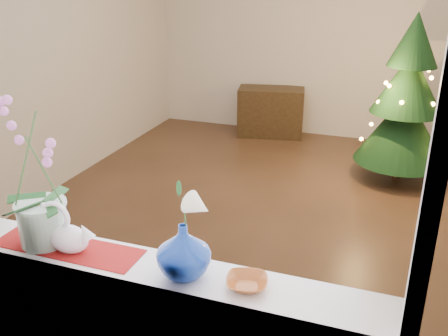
# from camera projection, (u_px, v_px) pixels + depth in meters

# --- Properties ---
(ground) EXTENTS (5.00, 5.00, 0.00)m
(ground) POSITION_uv_depth(u_px,v_px,m) (274.00, 215.00, 4.55)
(ground) COLOR #382517
(ground) RESTS_ON ground
(wall_back) EXTENTS (4.50, 0.10, 2.70)m
(wall_back) POSITION_uv_depth(u_px,v_px,m) (328.00, 31.00, 6.22)
(wall_back) COLOR beige
(wall_back) RESTS_ON ground
(wall_front) EXTENTS (4.50, 0.10, 2.70)m
(wall_front) POSITION_uv_depth(u_px,v_px,m) (119.00, 184.00, 1.86)
(wall_front) COLOR beige
(wall_front) RESTS_ON ground
(wall_left) EXTENTS (0.10, 5.00, 2.70)m
(wall_left) POSITION_uv_depth(u_px,v_px,m) (50.00, 52.00, 4.75)
(wall_left) COLOR beige
(wall_left) RESTS_ON ground
(windowsill) EXTENTS (2.20, 0.26, 0.04)m
(windowsill) POSITION_uv_depth(u_px,v_px,m) (143.00, 268.00, 2.14)
(windowsill) COLOR white
(windowsill) RESTS_ON window_apron
(window_frame) EXTENTS (2.22, 0.06, 1.60)m
(window_frame) POSITION_uv_depth(u_px,v_px,m) (115.00, 90.00, 1.76)
(window_frame) COLOR white
(window_frame) RESTS_ON windowsill
(runner) EXTENTS (0.70, 0.20, 0.01)m
(runner) POSITION_uv_depth(u_px,v_px,m) (68.00, 247.00, 2.25)
(runner) COLOR maroon
(runner) RESTS_ON windowsill
(orchid_pot) EXTENTS (0.25, 0.25, 0.68)m
(orchid_pot) POSITION_uv_depth(u_px,v_px,m) (36.00, 175.00, 2.17)
(orchid_pot) COLOR silver
(orchid_pot) RESTS_ON windowsill
(swan) EXTENTS (0.29, 0.22, 0.22)m
(swan) POSITION_uv_depth(u_px,v_px,m) (67.00, 229.00, 2.19)
(swan) COLOR white
(swan) RESTS_ON windowsill
(blue_vase) EXTENTS (0.31, 0.31, 0.27)m
(blue_vase) POSITION_uv_depth(u_px,v_px,m) (183.00, 247.00, 2.01)
(blue_vase) COLOR navy
(blue_vase) RESTS_ON windowsill
(lily) EXTENTS (0.15, 0.08, 0.20)m
(lily) POSITION_uv_depth(u_px,v_px,m) (182.00, 194.00, 1.92)
(lily) COLOR white
(lily) RESTS_ON blue_vase
(paperweight) EXTENTS (0.07, 0.07, 0.06)m
(paperweight) POSITION_uv_depth(u_px,v_px,m) (179.00, 269.00, 2.04)
(paperweight) COLOR silver
(paperweight) RESTS_ON windowsill
(amber_dish) EXTENTS (0.17, 0.17, 0.04)m
(amber_dish) POSITION_uv_depth(u_px,v_px,m) (247.00, 284.00, 1.97)
(amber_dish) COLOR #9C4D20
(amber_dish) RESTS_ON windowsill
(xmas_tree) EXTENTS (1.07, 1.07, 1.71)m
(xmas_tree) POSITION_uv_depth(u_px,v_px,m) (407.00, 99.00, 5.03)
(xmas_tree) COLOR black
(xmas_tree) RESTS_ON ground
(side_table) EXTENTS (0.91, 0.59, 0.64)m
(side_table) POSITION_uv_depth(u_px,v_px,m) (271.00, 112.00, 6.59)
(side_table) COLOR black
(side_table) RESTS_ON ground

